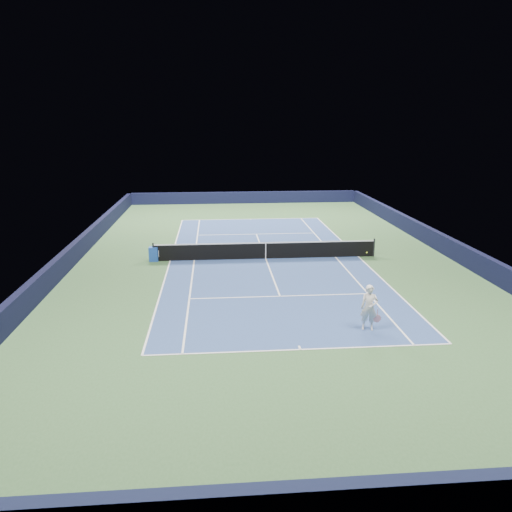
{
  "coord_description": "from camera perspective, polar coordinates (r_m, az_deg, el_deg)",
  "views": [
    {
      "loc": [
        -2.9,
        -27.69,
        7.81
      ],
      "look_at": [
        -0.81,
        -3.0,
        1.0
      ],
      "focal_mm": 35.0,
      "sensor_mm": 36.0,
      "label": 1
    }
  ],
  "objects": [
    {
      "name": "sideline_doubles_left",
      "position": [
        28.88,
        -9.78,
        -0.53
      ],
      "size": [
        0.08,
        23.77,
        0.0
      ],
      "primitive_type": "cube",
      "color": "white",
      "rests_on": "ground"
    },
    {
      "name": "tennis_player",
      "position": [
        19.53,
        12.81,
        -5.78
      ],
      "size": [
        0.84,
        1.32,
        2.82
      ],
      "color": "silver",
      "rests_on": "ground"
    },
    {
      "name": "sideline_doubles_right",
      "position": [
        29.96,
        11.6,
        -0.04
      ],
      "size": [
        0.08,
        23.77,
        0.0
      ],
      "primitive_type": "cube",
      "color": "white",
      "rests_on": "ground"
    },
    {
      "name": "sideline_singles_left",
      "position": [
        28.79,
        -7.07,
        -0.47
      ],
      "size": [
        0.08,
        23.77,
        0.0
      ],
      "primitive_type": "cube",
      "color": "white",
      "rests_on": "ground"
    },
    {
      "name": "wall_left",
      "position": [
        29.7,
        -20.14,
        0.26
      ],
      "size": [
        0.35,
        40.0,
        1.1
      ],
      "primitive_type": "cube",
      "color": "black",
      "rests_on": "ground"
    },
    {
      "name": "center_mark_near",
      "position": [
        17.99,
        5.02,
        -10.39
      ],
      "size": [
        0.08,
        0.3,
        0.0
      ],
      "primitive_type": "cube",
      "color": "white",
      "rests_on": "ground"
    },
    {
      "name": "service_line_far",
      "position": [
        35.09,
        0.03,
        2.52
      ],
      "size": [
        8.23,
        0.08,
        0.0
      ],
      "primitive_type": "cube",
      "color": "white",
      "rests_on": "ground"
    },
    {
      "name": "center_service_line",
      "position": [
        28.91,
        1.11,
        -0.29
      ],
      "size": [
        0.08,
        12.8,
        0.0
      ],
      "primitive_type": "cube",
      "color": "white",
      "rests_on": "ground"
    },
    {
      "name": "baseline_far",
      "position": [
        40.44,
        -0.63,
        4.25
      ],
      "size": [
        10.97,
        0.08,
        0.0
      ],
      "primitive_type": "cube",
      "color": "white",
      "rests_on": "ground"
    },
    {
      "name": "sponsor_cube",
      "position": [
        28.93,
        -11.6,
        0.23
      ],
      "size": [
        0.56,
        0.48,
        0.82
      ],
      "color": "#1C46AB",
      "rests_on": "ground"
    },
    {
      "name": "ground",
      "position": [
        28.91,
        1.11,
        -0.3
      ],
      "size": [
        40.0,
        40.0,
        0.0
      ],
      "primitive_type": "plane",
      "color": "#32552E",
      "rests_on": "ground"
    },
    {
      "name": "wall_far",
      "position": [
        48.15,
        -1.33,
        6.69
      ],
      "size": [
        22.0,
        0.35,
        1.1
      ],
      "primitive_type": "cube",
      "color": "black",
      "rests_on": "ground"
    },
    {
      "name": "court_surface",
      "position": [
        28.91,
        1.11,
        -0.3
      ],
      "size": [
        10.97,
        23.77,
        0.01
      ],
      "primitive_type": "cube",
      "color": "navy",
      "rests_on": "ground"
    },
    {
      "name": "sideline_singles_right",
      "position": [
        29.61,
        9.05,
        -0.1
      ],
      "size": [
        0.08,
        23.77,
        0.0
      ],
      "primitive_type": "cube",
      "color": "white",
      "rests_on": "ground"
    },
    {
      "name": "tennis_net",
      "position": [
        28.78,
        1.11,
        0.66
      ],
      "size": [
        12.9,
        0.1,
        1.07
      ],
      "color": "black",
      "rests_on": "ground"
    },
    {
      "name": "wall_right",
      "position": [
        31.74,
        20.95,
        1.12
      ],
      "size": [
        0.35,
        40.0,
        1.1
      ],
      "primitive_type": "cube",
      "color": "black",
      "rests_on": "ground"
    },
    {
      "name": "service_line_near",
      "position": [
        22.86,
        2.76,
        -4.61
      ],
      "size": [
        8.23,
        0.08,
        0.0
      ],
      "primitive_type": "cube",
      "color": "white",
      "rests_on": "ground"
    },
    {
      "name": "wall_near",
      "position": [
        11.09,
        12.92,
        -26.0
      ],
      "size": [
        22.0,
        0.35,
        1.1
      ],
      "primitive_type": "cube",
      "color": "black",
      "rests_on": "ground"
    },
    {
      "name": "center_mark_far",
      "position": [
        40.29,
        -0.61,
        4.21
      ],
      "size": [
        0.08,
        0.3,
        0.0
      ],
      "primitive_type": "cube",
      "color": "white",
      "rests_on": "ground"
    },
    {
      "name": "baseline_near",
      "position": [
        17.86,
        5.1,
        -10.6
      ],
      "size": [
        10.97,
        0.08,
        0.0
      ],
      "primitive_type": "cube",
      "color": "white",
      "rests_on": "ground"
    }
  ]
}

